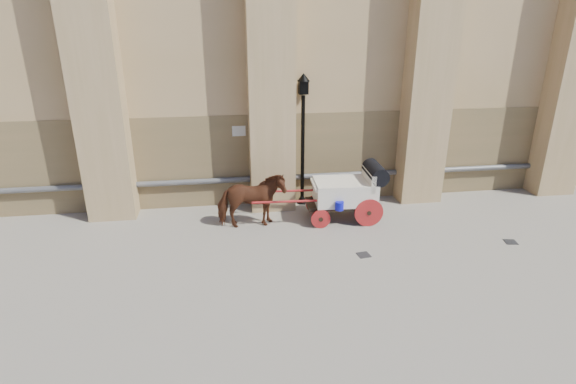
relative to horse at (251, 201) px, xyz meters
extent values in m
plane|color=gray|center=(1.78, -2.15, -0.83)|extent=(90.00, 90.00, 0.00)
cube|color=olive|center=(3.78, 2.00, 0.67)|extent=(44.00, 0.35, 3.00)
cylinder|color=#59595B|center=(3.78, 1.73, 0.07)|extent=(42.00, 0.18, 0.18)
cube|color=beige|center=(-0.22, 1.82, 1.67)|extent=(0.42, 0.04, 0.32)
imported|color=#622C18|center=(0.00, 0.00, 0.00)|extent=(2.01, 1.01, 1.66)
cube|color=black|center=(2.76, 0.17, -0.30)|extent=(2.16, 1.07, 0.12)
cube|color=silver|center=(2.85, 0.16, 0.08)|extent=(1.89, 1.29, 0.67)
cube|color=silver|center=(3.57, 0.12, 0.47)|extent=(0.21, 1.21, 0.53)
cube|color=silver|center=(2.04, 0.20, 0.32)|extent=(0.39, 1.07, 0.10)
cylinder|color=black|center=(3.76, 0.11, 0.66)|extent=(0.60, 1.23, 0.54)
cylinder|color=#A81D1E|center=(3.44, -0.47, -0.40)|extent=(0.87, 0.10, 0.86)
cylinder|color=#A81D1E|center=(3.51, 0.72, -0.40)|extent=(0.87, 0.10, 0.86)
cylinder|color=#A81D1E|center=(2.01, -0.39, -0.54)|extent=(0.58, 0.09, 0.58)
cylinder|color=#A81D1E|center=(2.07, 0.80, -0.54)|extent=(0.58, 0.09, 0.58)
cylinder|color=#A81D1E|center=(1.15, -0.18, -0.01)|extent=(2.31, 0.19, 0.07)
cylinder|color=#A81D1E|center=(1.20, 0.68, -0.01)|extent=(2.31, 0.19, 0.07)
cylinder|color=#0C0FC0|center=(2.53, -0.50, -0.11)|extent=(0.25, 0.25, 0.25)
cylinder|color=black|center=(1.80, 1.62, 0.97)|extent=(0.12, 0.12, 3.60)
cone|color=black|center=(1.80, 1.62, -0.65)|extent=(0.36, 0.36, 0.36)
cube|color=black|center=(1.80, 1.62, 3.02)|extent=(0.28, 0.28, 0.42)
cone|color=black|center=(1.80, 1.62, 3.32)|extent=(0.40, 0.40, 0.24)
cube|color=black|center=(2.78, -2.18, -0.82)|extent=(0.36, 0.36, 0.01)
cube|color=black|center=(7.06, -2.06, -0.82)|extent=(0.38, 0.38, 0.01)
camera|label=1|loc=(-0.70, -12.20, 4.94)|focal=28.00mm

